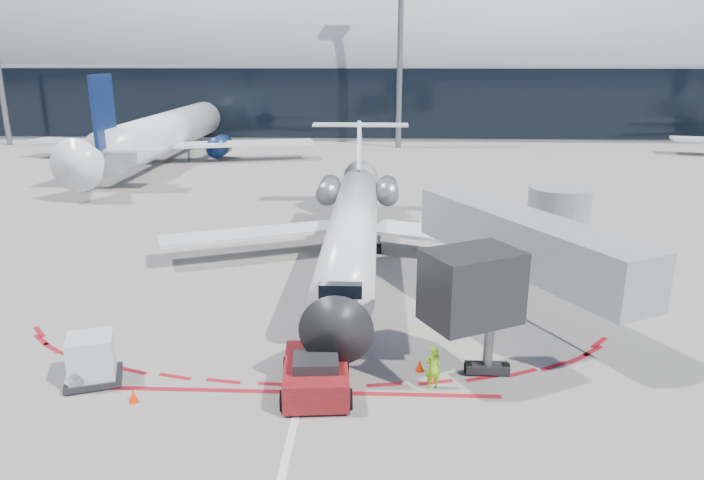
{
  "coord_description": "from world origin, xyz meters",
  "views": [
    {
      "loc": [
        2.64,
        -31.0,
        11.48
      ],
      "look_at": [
        1.26,
        0.79,
        1.94
      ],
      "focal_mm": 32.0,
      "sensor_mm": 36.0,
      "label": 1
    }
  ],
  "objects_px": {
    "ramp_worker": "(433,368)",
    "uld_container": "(92,360)",
    "pushback_tug": "(316,374)",
    "regional_jet": "(354,221)"
  },
  "relations": [
    {
      "from": "regional_jet",
      "to": "pushback_tug",
      "type": "bearing_deg",
      "value": -92.77
    },
    {
      "from": "regional_jet",
      "to": "uld_container",
      "type": "xyz_separation_m",
      "value": [
        -8.82,
        -14.38,
        -1.42
      ]
    },
    {
      "from": "regional_jet",
      "to": "ramp_worker",
      "type": "relative_size",
      "value": 16.93
    },
    {
      "from": "pushback_tug",
      "to": "uld_container",
      "type": "relative_size",
      "value": 2.43
    },
    {
      "from": "pushback_tug",
      "to": "uld_container",
      "type": "bearing_deg",
      "value": 172.74
    },
    {
      "from": "ramp_worker",
      "to": "uld_container",
      "type": "bearing_deg",
      "value": -17.7
    },
    {
      "from": "ramp_worker",
      "to": "uld_container",
      "type": "height_order",
      "value": "uld_container"
    },
    {
      "from": "pushback_tug",
      "to": "uld_container",
      "type": "xyz_separation_m",
      "value": [
        -8.12,
        0.26,
        0.24
      ]
    },
    {
      "from": "uld_container",
      "to": "pushback_tug",
      "type": "bearing_deg",
      "value": -21.75
    },
    {
      "from": "ramp_worker",
      "to": "uld_container",
      "type": "distance_m",
      "value": 12.21
    }
  ]
}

